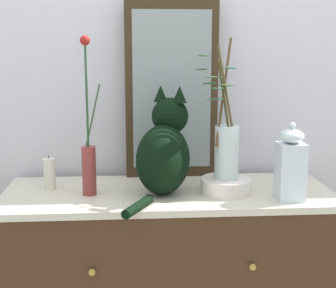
{
  "coord_description": "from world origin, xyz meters",
  "views": [
    {
      "loc": [
        -0.13,
        -1.82,
        1.47
      ],
      "look_at": [
        0.0,
        0.0,
        1.12
      ],
      "focal_mm": 53.47,
      "sensor_mm": 36.0,
      "label": 1
    }
  ],
  "objects_px": {
    "vase_slim_green": "(89,156)",
    "mirror_leaning": "(172,90)",
    "vase_glass_clear": "(226,145)",
    "candle_pillar": "(50,174)",
    "cat_sitting": "(164,151)",
    "bowl_porcelain": "(226,186)",
    "jar_lidded_porcelain": "(291,166)"
  },
  "relations": [
    {
      "from": "vase_slim_green",
      "to": "jar_lidded_porcelain",
      "type": "bearing_deg",
      "value": -8.82
    },
    {
      "from": "cat_sitting",
      "to": "jar_lidded_porcelain",
      "type": "bearing_deg",
      "value": -14.11
    },
    {
      "from": "vase_glass_clear",
      "to": "jar_lidded_porcelain",
      "type": "bearing_deg",
      "value": -23.98
    },
    {
      "from": "vase_glass_clear",
      "to": "candle_pillar",
      "type": "relative_size",
      "value": 3.86
    },
    {
      "from": "vase_glass_clear",
      "to": "vase_slim_green",
      "type": "bearing_deg",
      "value": 178.21
    },
    {
      "from": "vase_slim_green",
      "to": "bowl_porcelain",
      "type": "distance_m",
      "value": 0.52
    },
    {
      "from": "cat_sitting",
      "to": "vase_slim_green",
      "type": "bearing_deg",
      "value": 179.93
    },
    {
      "from": "mirror_leaning",
      "to": "candle_pillar",
      "type": "relative_size",
      "value": 5.45
    },
    {
      "from": "vase_glass_clear",
      "to": "jar_lidded_porcelain",
      "type": "height_order",
      "value": "vase_glass_clear"
    },
    {
      "from": "jar_lidded_porcelain",
      "to": "vase_glass_clear",
      "type": "bearing_deg",
      "value": 156.02
    },
    {
      "from": "cat_sitting",
      "to": "jar_lidded_porcelain",
      "type": "relative_size",
      "value": 1.54
    },
    {
      "from": "candle_pillar",
      "to": "jar_lidded_porcelain",
      "type": "bearing_deg",
      "value": -12.22
    },
    {
      "from": "cat_sitting",
      "to": "bowl_porcelain",
      "type": "height_order",
      "value": "cat_sitting"
    },
    {
      "from": "vase_slim_green",
      "to": "cat_sitting",
      "type": "bearing_deg",
      "value": -0.07
    },
    {
      "from": "vase_slim_green",
      "to": "candle_pillar",
      "type": "height_order",
      "value": "vase_slim_green"
    },
    {
      "from": "cat_sitting",
      "to": "candle_pillar",
      "type": "xyz_separation_m",
      "value": [
        -0.43,
        0.08,
        -0.1
      ]
    },
    {
      "from": "mirror_leaning",
      "to": "vase_glass_clear",
      "type": "xyz_separation_m",
      "value": [
        0.18,
        -0.26,
        -0.18
      ]
    },
    {
      "from": "mirror_leaning",
      "to": "candle_pillar",
      "type": "height_order",
      "value": "mirror_leaning"
    },
    {
      "from": "vase_slim_green",
      "to": "bowl_porcelain",
      "type": "bearing_deg",
      "value": -1.65
    },
    {
      "from": "vase_slim_green",
      "to": "jar_lidded_porcelain",
      "type": "distance_m",
      "value": 0.72
    },
    {
      "from": "cat_sitting",
      "to": "candle_pillar",
      "type": "distance_m",
      "value": 0.45
    },
    {
      "from": "bowl_porcelain",
      "to": "vase_glass_clear",
      "type": "bearing_deg",
      "value": -165.02
    },
    {
      "from": "jar_lidded_porcelain",
      "to": "candle_pillar",
      "type": "distance_m",
      "value": 0.89
    },
    {
      "from": "vase_slim_green",
      "to": "mirror_leaning",
      "type": "bearing_deg",
      "value": 37.41
    },
    {
      "from": "bowl_porcelain",
      "to": "vase_glass_clear",
      "type": "relative_size",
      "value": 0.37
    },
    {
      "from": "bowl_porcelain",
      "to": "vase_glass_clear",
      "type": "xyz_separation_m",
      "value": [
        -0.0,
        -0.0,
        0.15
      ]
    },
    {
      "from": "cat_sitting",
      "to": "vase_slim_green",
      "type": "xyz_separation_m",
      "value": [
        -0.27,
        0.0,
        -0.02
      ]
    },
    {
      "from": "bowl_porcelain",
      "to": "jar_lidded_porcelain",
      "type": "xyz_separation_m",
      "value": [
        0.21,
        -0.1,
        0.1
      ]
    },
    {
      "from": "mirror_leaning",
      "to": "vase_glass_clear",
      "type": "distance_m",
      "value": 0.36
    },
    {
      "from": "bowl_porcelain",
      "to": "candle_pillar",
      "type": "bearing_deg",
      "value": 172.05
    },
    {
      "from": "cat_sitting",
      "to": "jar_lidded_porcelain",
      "type": "xyz_separation_m",
      "value": [
        0.44,
        -0.11,
        -0.04
      ]
    },
    {
      "from": "bowl_porcelain",
      "to": "vase_glass_clear",
      "type": "distance_m",
      "value": 0.15
    }
  ]
}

